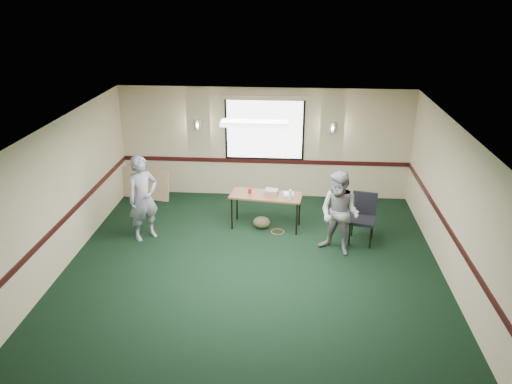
# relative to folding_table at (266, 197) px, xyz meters

# --- Properties ---
(ground) EXTENTS (8.00, 8.00, 0.00)m
(ground) POSITION_rel_folding_table_xyz_m (-0.14, -2.21, -0.71)
(ground) COLOR black
(ground) RESTS_ON ground
(room_shell) EXTENTS (8.00, 8.02, 8.00)m
(room_shell) POSITION_rel_folding_table_xyz_m (-0.14, -0.09, 0.87)
(room_shell) COLOR #BEAD89
(room_shell) RESTS_ON ground
(folding_table) EXTENTS (1.58, 0.79, 0.76)m
(folding_table) POSITION_rel_folding_table_xyz_m (0.00, 0.00, 0.00)
(folding_table) COLOR #582C19
(folding_table) RESTS_ON ground
(projector) EXTENTS (0.30, 0.26, 0.09)m
(projector) POSITION_rel_folding_table_xyz_m (0.11, 0.07, 0.10)
(projector) COLOR gray
(projector) RESTS_ON folding_table
(game_console) EXTENTS (0.23, 0.19, 0.05)m
(game_console) POSITION_rel_folding_table_xyz_m (0.48, 0.01, 0.08)
(game_console) COLOR white
(game_console) RESTS_ON folding_table
(red_cup) EXTENTS (0.07, 0.07, 0.11)m
(red_cup) POSITION_rel_folding_table_xyz_m (-0.35, 0.05, 0.11)
(red_cup) COLOR #A90F0B
(red_cup) RESTS_ON folding_table
(water_bottle) EXTENTS (0.06, 0.06, 0.20)m
(water_bottle) POSITION_rel_folding_table_xyz_m (0.52, -0.20, 0.16)
(water_bottle) COLOR #86C1DC
(water_bottle) RESTS_ON folding_table
(duffel_bag) EXTENTS (0.40, 0.31, 0.27)m
(duffel_bag) POSITION_rel_folding_table_xyz_m (-0.09, -0.07, -0.57)
(duffel_bag) COLOR #474128
(duffel_bag) RESTS_ON ground
(cable_coil) EXTENTS (0.32, 0.32, 0.01)m
(cable_coil) POSITION_rel_folding_table_xyz_m (0.27, -0.23, -0.70)
(cable_coil) COLOR #CF4F19
(cable_coil) RESTS_ON ground
(folded_table) EXTENTS (1.47, 0.53, 0.75)m
(folded_table) POSITION_rel_folding_table_xyz_m (-3.14, 1.39, -0.33)
(folded_table) COLOR #9C8460
(folded_table) RESTS_ON ground
(conference_chair) EXTENTS (0.60, 0.62, 1.02)m
(conference_chair) POSITION_rel_folding_table_xyz_m (2.01, -0.45, -0.11)
(conference_chair) COLOR black
(conference_chair) RESTS_ON ground
(person_left) EXTENTS (0.77, 0.76, 1.79)m
(person_left) POSITION_rel_folding_table_xyz_m (-2.46, -0.68, 0.19)
(person_left) COLOR #3A5381
(person_left) RESTS_ON ground
(person_right) EXTENTS (1.03, 0.97, 1.68)m
(person_right) POSITION_rel_folding_table_xyz_m (1.47, -1.00, 0.14)
(person_right) COLOR #7488B4
(person_right) RESTS_ON ground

